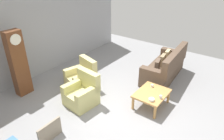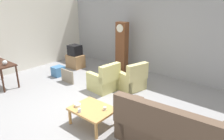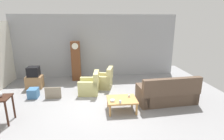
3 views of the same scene
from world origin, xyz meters
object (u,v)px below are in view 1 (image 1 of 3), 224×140
armchair_olive_far (82,78)px  grandfather_clock (18,64)px  bowl_white_stacked (151,100)px  cup_blue_rimmed (161,97)px  coffee_table_wood (152,95)px  cup_white_porcelain (152,86)px  armchair_olive_near (82,94)px  framed_picture_leaning (50,131)px  couch_floral (165,68)px

armchair_olive_far → grandfather_clock: grandfather_clock is taller
armchair_olive_far → bowl_white_stacked: (0.11, -2.36, 0.15)m
armchair_olive_far → grandfather_clock: size_ratio=0.49×
armchair_olive_far → cup_blue_rimmed: (0.34, -2.51, 0.16)m
armchair_olive_far → coffee_table_wood: armchair_olive_far is taller
armchair_olive_far → cup_blue_rimmed: 2.53m
cup_white_porcelain → cup_blue_rimmed: bearing=-130.5°
armchair_olive_far → coffee_table_wood: (0.44, -2.21, 0.06)m
armchair_olive_far → bowl_white_stacked: bearing=-87.4°
cup_blue_rimmed → bowl_white_stacked: 0.27m
armchair_olive_far → grandfather_clock: 1.87m
cup_blue_rimmed → bowl_white_stacked: size_ratio=0.60×
armchair_olive_near → bowl_white_stacked: 1.89m
cup_blue_rimmed → framed_picture_leaning: bearing=147.0°
armchair_olive_far → framed_picture_leaning: armchair_olive_far is taller
framed_picture_leaning → couch_floral: bearing=-11.6°
couch_floral → armchair_olive_far: 2.83m
armchair_olive_far → coffee_table_wood: bearing=-78.8°
cup_blue_rimmed → grandfather_clock: bearing=113.7°
bowl_white_stacked → cup_white_porcelain: bearing=25.5°
armchair_olive_near → grandfather_clock: size_ratio=0.47×
cup_blue_rimmed → armchair_olive_near: bearing=116.9°
armchair_olive_near → framed_picture_leaning: size_ratio=1.53×
coffee_table_wood → bowl_white_stacked: bearing=-155.2°
grandfather_clock → framed_picture_leaning: size_ratio=3.25×
framed_picture_leaning → cup_blue_rimmed: size_ratio=6.73×
coffee_table_wood → grandfather_clock: bearing=116.9°
cup_white_porcelain → bowl_white_stacked: cup_white_porcelain is taller
armchair_olive_far → grandfather_clock: (-1.28, 1.18, 0.68)m
couch_floral → coffee_table_wood: size_ratio=2.25×
armchair_olive_far → cup_white_porcelain: 2.20m
armchair_olive_near → framed_picture_leaning: armchair_olive_near is taller
grandfather_clock → bowl_white_stacked: grandfather_clock is taller
bowl_white_stacked → couch_floral: bearing=14.3°
armchair_olive_far → cup_blue_rimmed: armchair_olive_far is taller
armchair_olive_near → bowl_white_stacked: size_ratio=6.15×
couch_floral → cup_blue_rimmed: (-1.82, -0.67, 0.11)m
armchair_olive_far → cup_blue_rimmed: bearing=-82.4°
couch_floral → cup_blue_rimmed: couch_floral is taller
coffee_table_wood → armchair_olive_near: bearing=123.6°
armchair_olive_far → framed_picture_leaning: size_ratio=1.60×
couch_floral → bowl_white_stacked: couch_floral is taller
grandfather_clock → cup_white_porcelain: (1.98, -3.25, -0.52)m
coffee_table_wood → framed_picture_leaning: bearing=153.4°
armchair_olive_near → grandfather_clock: (-0.66, 1.80, 0.68)m
framed_picture_leaning → bowl_white_stacked: bowl_white_stacked is taller
armchair_olive_near → cup_blue_rimmed: bearing=-63.1°
armchair_olive_far → bowl_white_stacked: armchair_olive_far is taller
grandfather_clock → armchair_olive_far: bearing=-42.6°
cup_white_porcelain → cup_blue_rimmed: cup_blue_rimmed is taller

